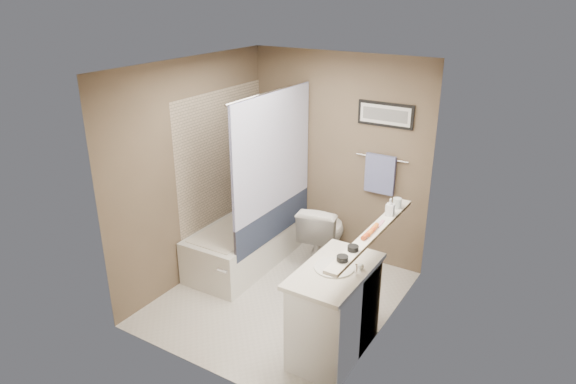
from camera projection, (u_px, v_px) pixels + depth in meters
The scene contains 34 objects.
ground at pixel (281, 298), 5.40m from camera, with size 2.50×2.50×0.00m, color silver.
ceiling at pixel (279, 68), 4.50m from camera, with size 2.20×2.50×0.04m, color white.
wall_back at pixel (337, 158), 5.92m from camera, with size 2.20×0.04×2.40m, color brown.
wall_front at pixel (195, 243), 3.97m from camera, with size 2.20×0.04×2.40m, color brown.
wall_left at pixel (195, 172), 5.47m from camera, with size 0.04×2.50×2.40m, color brown.
wall_right at pixel (385, 217), 4.42m from camera, with size 0.04×2.50×2.40m, color brown.
tile_surround at pixel (224, 176), 5.95m from camera, with size 0.02×1.55×2.00m, color tan.
curtain_rod at pixel (273, 91), 5.22m from camera, with size 0.02×0.02×1.55m, color silver.
curtain_upper at pixel (273, 152), 5.46m from camera, with size 0.03×1.45×1.28m, color white.
curtain_lower at pixel (274, 222), 5.77m from camera, with size 0.03×1.45×0.36m, color #263047.
mirror at pixel (383, 176), 4.14m from camera, with size 0.02×1.60×1.00m, color silver.
shelf at pixel (373, 233), 4.36m from camera, with size 0.12×1.60×0.03m, color silver.
towel_bar at pixel (382, 158), 5.60m from camera, with size 0.02×0.02×0.60m, color silver.
towel at pixel (380, 174), 5.65m from camera, with size 0.34×0.05×0.44m, color #96A1DA.
art_frame at pixel (386, 115), 5.43m from camera, with size 0.62×0.03×0.26m, color black.
art_mat at pixel (385, 115), 5.42m from camera, with size 0.56×0.00×0.20m, color white.
art_image at pixel (385, 115), 5.42m from camera, with size 0.50×0.00×0.13m, color #595959.
door at pixel (253, 286), 3.77m from camera, with size 0.80×0.02×2.00m, color silver.
door_handle at pixel (222, 271), 3.97m from camera, with size 0.02×0.02×0.10m, color silver.
bathtub at pixel (245, 244), 5.98m from camera, with size 0.70×1.50×0.50m, color silver.
tub_rim at pixel (244, 225), 5.89m from camera, with size 0.56×1.36×0.02m, color silver.
toilet at pixel (324, 234), 5.91m from camera, with size 0.44×0.77×0.78m, color silver.
vanity at pixel (334, 313), 4.47m from camera, with size 0.50×0.90×0.80m, color white.
countertop at pixel (335, 271), 4.32m from camera, with size 0.54×0.96×0.04m, color beige.
sink_basin at pixel (334, 268), 4.31m from camera, with size 0.34×0.34×0.01m, color silver.
faucet_spout at pixel (356, 270), 4.20m from camera, with size 0.02×0.02×0.10m, color white.
faucet_knob at pixel (361, 267), 4.29m from camera, with size 0.05×0.05×0.05m, color silver.
candle_bowl_near at pixel (342, 258), 3.88m from camera, with size 0.09×0.09×0.04m, color black.
candle_bowl_far at pixel (353, 248), 4.03m from camera, with size 0.09×0.09×0.04m, color black.
hair_brush_front at pixel (368, 233), 4.27m from camera, with size 0.04×0.04×0.22m, color #C9461C.
hair_brush_back at pixel (372, 229), 4.33m from camera, with size 0.04×0.04×0.22m, color orange.
pink_comb at pixel (380, 224), 4.48m from camera, with size 0.03×0.16×0.01m, color pink.
glass_jar at pixel (397, 203), 4.78m from camera, with size 0.08×0.08×0.10m, color silver.
soap_bottle at pixel (390, 207), 4.63m from camera, with size 0.07×0.07×0.16m, color #999999.
Camera 1 is at (2.47, -3.86, 3.05)m, focal length 32.00 mm.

